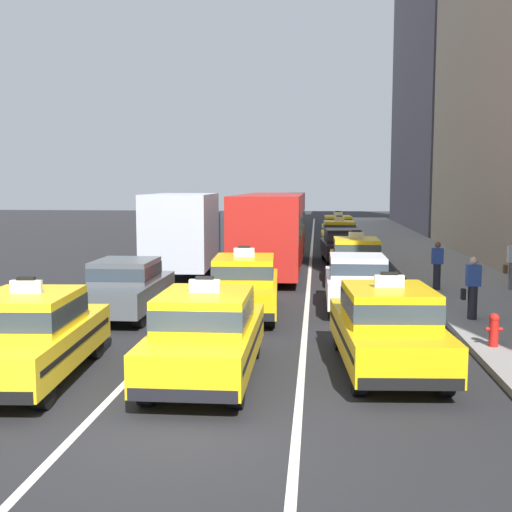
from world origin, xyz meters
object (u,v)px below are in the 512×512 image
(box_truck_left_third, at_px, (185,232))
(taxi_right_sixth, at_px, (338,228))
(fire_hydrant, at_px, (494,328))
(pedestrian_near_crosswalk, at_px, (437,265))
(taxi_left_nearest, at_px, (30,334))
(taxi_center_nearest, at_px, (206,333))
(pedestrian_trailing, at_px, (472,288))
(taxi_center_second, at_px, (244,284))
(taxi_right_fifth, at_px, (339,235))
(sedan_right_fourth, at_px, (342,245))
(taxi_right_third, at_px, (356,259))
(sedan_right_second, at_px, (357,280))
(bus_center_third, at_px, (273,228))
(sedan_left_second, at_px, (126,286))
(taxi_right_nearest, at_px, (387,326))

(box_truck_left_third, xyz_separation_m, taxi_right_sixth, (6.47, 16.41, -0.90))
(taxi_right_sixth, xyz_separation_m, fire_hydrant, (2.48, -27.16, -0.33))
(pedestrian_near_crosswalk, bearing_deg, taxi_left_nearest, -131.47)
(taxi_center_nearest, distance_m, pedestrian_trailing, 8.04)
(taxi_center_second, distance_m, taxi_right_fifth, 17.93)
(taxi_right_sixth, relative_size, pedestrian_trailing, 2.85)
(taxi_right_fifth, distance_m, taxi_right_sixth, 6.05)
(taxi_center_second, distance_m, sedan_right_fourth, 12.86)
(taxi_center_nearest, height_order, taxi_right_third, same)
(taxi_right_sixth, height_order, fire_hydrant, taxi_right_sixth)
(taxi_right_fifth, xyz_separation_m, pedestrian_near_crosswalk, (2.78, -13.50, 0.08))
(taxi_center_second, relative_size, taxi_right_fifth, 1.01)
(sedan_right_second, bearing_deg, bus_center_third, 110.17)
(taxi_left_nearest, relative_size, sedan_right_fourth, 1.06)
(bus_center_third, height_order, sedan_right_second, bus_center_third)
(bus_center_third, height_order, taxi_right_sixth, bus_center_third)
(taxi_left_nearest, relative_size, taxi_right_third, 1.02)
(sedan_left_second, relative_size, bus_center_third, 0.38)
(taxi_right_nearest, height_order, taxi_right_sixth, same)
(taxi_right_third, height_order, taxi_right_fifth, same)
(sedan_right_fourth, relative_size, taxi_right_sixth, 0.95)
(bus_center_third, relative_size, sedan_right_fourth, 2.55)
(taxi_right_fifth, relative_size, taxi_right_sixth, 0.99)
(taxi_center_second, relative_size, fire_hydrant, 6.37)
(taxi_right_nearest, bearing_deg, taxi_right_fifth, 90.44)
(bus_center_third, bearing_deg, taxi_center_nearest, -90.65)
(sedan_right_second, bearing_deg, sedan_right_fourth, 89.93)
(taxi_left_nearest, height_order, sedan_right_fourth, taxi_left_nearest)
(sedan_right_second, height_order, taxi_right_third, taxi_right_third)
(fire_hydrant, bearing_deg, taxi_right_nearest, -147.88)
(sedan_left_second, distance_m, sedan_right_fourth, 14.33)
(taxi_center_nearest, distance_m, pedestrian_near_crosswalk, 11.71)
(taxi_right_third, relative_size, sedan_right_fourth, 1.04)
(taxi_center_nearest, xyz_separation_m, sedan_right_fourth, (3.23, 18.36, -0.03))
(bus_center_third, distance_m, fire_hydrant, 14.25)
(box_truck_left_third, bearing_deg, taxi_right_fifth, 58.54)
(sedan_left_second, xyz_separation_m, sedan_right_second, (6.39, 1.65, 0.00))
(taxi_center_second, distance_m, taxi_right_third, 7.24)
(taxi_right_third, distance_m, fire_hydrant, 10.13)
(taxi_left_nearest, height_order, bus_center_third, bus_center_third)
(taxi_center_second, bearing_deg, pedestrian_trailing, -5.63)
(sedan_right_fourth, relative_size, pedestrian_near_crosswalk, 2.76)
(bus_center_third, height_order, pedestrian_trailing, bus_center_third)
(taxi_right_nearest, relative_size, fire_hydrant, 6.40)
(taxi_center_second, height_order, taxi_right_sixth, same)
(sedan_right_second, relative_size, pedestrian_near_crosswalk, 2.70)
(sedan_left_second, bearing_deg, bus_center_third, 71.32)
(box_truck_left_third, height_order, sedan_right_fourth, box_truck_left_third)
(sedan_right_second, distance_m, taxi_right_fifth, 16.36)
(sedan_right_second, bearing_deg, box_truck_left_third, 136.50)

